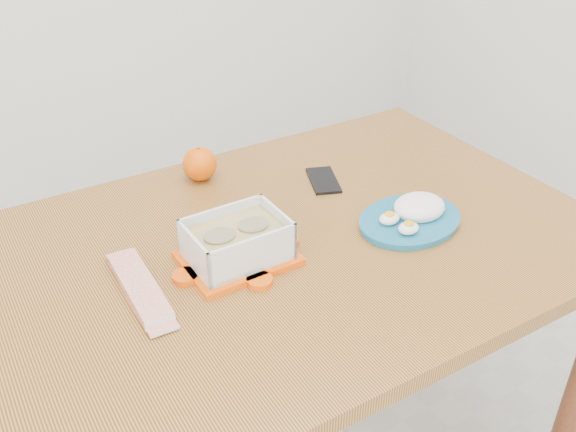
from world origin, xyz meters
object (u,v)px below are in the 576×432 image
orange_fruit (200,164)px  rice_plate (413,214)px  food_container (237,242)px  smartphone (323,180)px  dining_table (288,270)px

orange_fruit → rice_plate: size_ratio=0.32×
food_container → orange_fruit: food_container is taller
food_container → rice_plate: bearing=-10.7°
rice_plate → smartphone: size_ratio=2.04×
orange_fruit → smartphone: bearing=-35.4°
dining_table → orange_fruit: 0.37m
food_container → smartphone: size_ratio=1.73×
orange_fruit → rice_plate: orange_fruit is taller
food_container → orange_fruit: (0.09, 0.36, -0.00)m
rice_plate → smartphone: bearing=97.8°
food_container → smartphone: bearing=28.5°
dining_table → rice_plate: bearing=-17.3°
orange_fruit → rice_plate: 0.54m
orange_fruit → food_container: bearing=-104.3°
rice_plate → smartphone: rice_plate is taller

